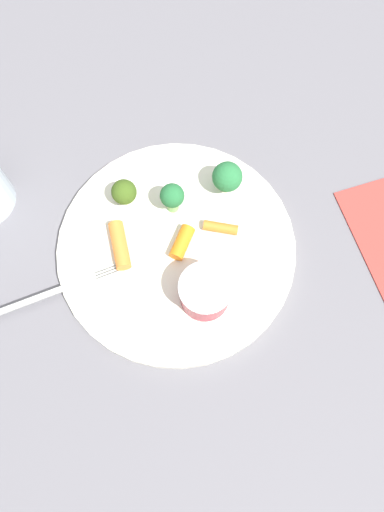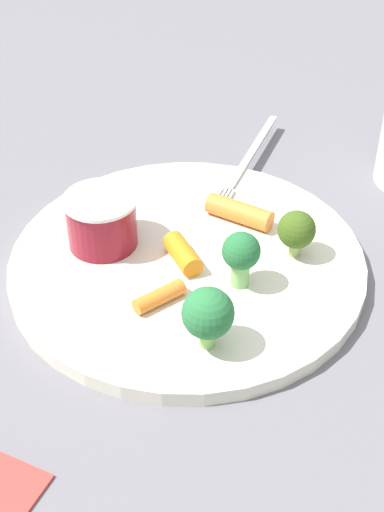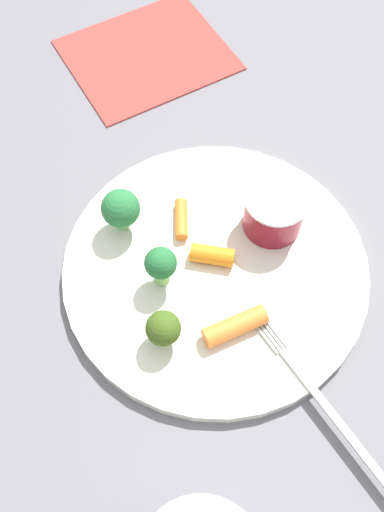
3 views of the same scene
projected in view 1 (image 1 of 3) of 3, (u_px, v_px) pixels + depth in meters
name	position (u px, v px, depth m)	size (l,w,h in m)	color
ground_plane	(177.00, 250.00, 0.58)	(2.40, 2.40, 0.00)	slate
plate	(176.00, 248.00, 0.58)	(0.27, 0.27, 0.01)	silver
sauce_cup	(205.00, 292.00, 0.53)	(0.06, 0.06, 0.04)	maroon
broccoli_floret_0	(227.00, 177.00, 0.57)	(0.04, 0.04, 0.05)	#85BE61
broccoli_floret_1	(124.00, 192.00, 0.57)	(0.03, 0.03, 0.04)	#92B05D
broccoli_floret_2	(172.00, 197.00, 0.56)	(0.03, 0.03, 0.05)	#7FB967
carrot_stick_0	(183.00, 245.00, 0.56)	(0.02, 0.02, 0.04)	orange
carrot_stick_1	(221.00, 228.00, 0.57)	(0.01, 0.01, 0.04)	orange
carrot_stick_2	(120.00, 245.00, 0.56)	(0.02, 0.02, 0.06)	orange
fork	(52.00, 293.00, 0.55)	(0.03, 0.16, 0.00)	#B7B9B2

